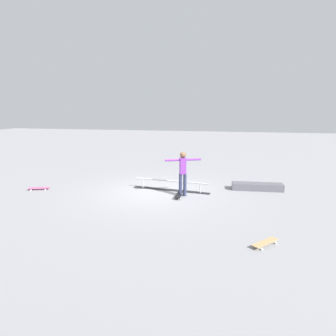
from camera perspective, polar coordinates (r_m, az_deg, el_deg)
The scene contains 7 objects.
ground_plane at distance 11.77m, azimuth -1.99°, elevation -4.52°, with size 60.00×60.00×0.00m, color gray.
grind_rail at distance 11.93m, azimuth 0.49°, elevation -3.41°, with size 3.16×0.64×0.41m.
skate_ledge at distance 12.50m, azimuth 16.49°, elevation -3.39°, with size 1.97×0.51×0.27m, color #595960.
skater_main at distance 11.03m, azimuth 2.81°, elevation -0.47°, with size 1.27×0.56×1.66m.
skateboard_main at distance 11.09m, azimuth 2.02°, elevation -5.14°, with size 0.26×0.80×0.09m.
loose_skateboard_natural at distance 7.75m, azimuth 17.85°, elevation -13.23°, with size 0.68×0.73×0.09m.
loose_skateboard_pink at distance 13.08m, azimuth -23.19°, elevation -3.50°, with size 0.82×0.46×0.09m.
Camera 1 is at (-2.71, 10.98, 3.24)m, focal length 32.30 mm.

